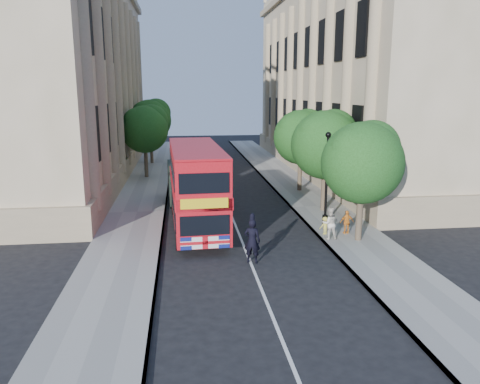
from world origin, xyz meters
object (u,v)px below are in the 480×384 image
object	(u,v)px
double_decker_bus	(196,185)
police_constable	(252,241)
box_van	(183,184)
woman_pedestrian	(330,223)
lamp_post	(326,182)

from	to	relation	value
double_decker_bus	police_constable	world-z (taller)	double_decker_bus
box_van	woman_pedestrian	world-z (taller)	box_van
lamp_post	police_constable	world-z (taller)	lamp_post
woman_pedestrian	double_decker_bus	bearing A→B (deg)	-20.19
double_decker_bus	police_constable	bearing A→B (deg)	-70.47
lamp_post	woman_pedestrian	size ratio (longest dim) A/B	3.17
lamp_post	police_constable	xyz separation A→B (m)	(-4.93, -5.18, -1.51)
double_decker_bus	woman_pedestrian	size ratio (longest dim) A/B	5.99
lamp_post	box_van	xyz separation A→B (m)	(-7.89, 6.62, -1.21)
box_van	police_constable	world-z (taller)	box_van
box_van	woman_pedestrian	xyz separation A→B (m)	(7.29, -9.30, -0.36)
double_decker_bus	police_constable	distance (m)	6.16
police_constable	woman_pedestrian	bearing A→B (deg)	-130.53
box_van	police_constable	xyz separation A→B (m)	(2.96, -11.79, -0.30)
box_van	woman_pedestrian	size ratio (longest dim) A/B	2.90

